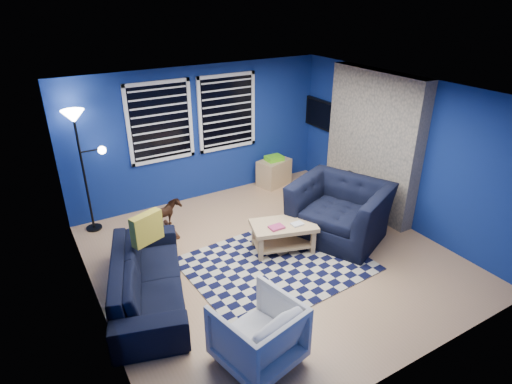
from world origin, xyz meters
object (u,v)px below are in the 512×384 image
tv (322,115)px  armchair_big (339,211)px  armchair_bent (258,333)px  floor_lamp (78,134)px  coffee_table (283,231)px  sofa (148,278)px  cabinet (274,172)px  rocking_horse (164,216)px

tv → armchair_big: (-1.17, -2.02, -0.94)m
armchair_bent → floor_lamp: (-0.93, 3.85, 1.30)m
coffee_table → floor_lamp: size_ratio=0.53×
sofa → cabinet: bearing=-39.9°
tv → coffee_table: size_ratio=0.91×
sofa → cabinet: size_ratio=3.00×
armchair_bent → coffee_table: armchair_bent is taller
armchair_bent → floor_lamp: bearing=-88.9°
tv → rocking_horse: size_ratio=1.70×
armchair_bent → cabinet: (2.67, 3.83, -0.10)m
rocking_horse → cabinet: cabinet is taller
rocking_horse → coffee_table: rocking_horse is taller
cabinet → sofa: bearing=-162.7°
cabinet → armchair_bent: bearing=-140.9°
armchair_big → coffee_table: (-1.01, 0.10, -0.13)m
tv → coffee_table: (-2.19, -1.92, -1.06)m
tv → sofa: (-4.34, -1.98, -1.08)m
armchair_big → floor_lamp: bearing=-148.5°
armchair_big → floor_lamp: (-3.40, 2.27, 1.22)m
coffee_table → cabinet: size_ratio=1.49×
tv → floor_lamp: (-4.57, 0.25, 0.28)m
tv → armchair_big: size_ratio=0.70×
coffee_table → sofa: bearing=-178.3°
rocking_horse → tv: bearing=-103.3°
armchair_bent → cabinet: size_ratio=1.13×
tv → armchair_bent: size_ratio=1.20×
floor_lamp → armchair_bent: bearing=-76.4°
sofa → coffee_table: sofa is taller
coffee_table → floor_lamp: floor_lamp is taller
floor_lamp → armchair_big: bearing=-33.7°
armchair_big → cabinet: armchair_big is taller
rocking_horse → cabinet: size_ratio=0.80×
armchair_big → floor_lamp: floor_lamp is taller
tv → armchair_big: 2.52m
armchair_big → rocking_horse: armchair_big is taller
tv → rocking_horse: 3.78m
coffee_table → cabinet: bearing=60.7°
armchair_bent → rocking_horse: armchair_bent is taller
rocking_horse → coffee_table: (1.40, -1.42, 0.02)m
armchair_bent → sofa: bearing=-79.2°
floor_lamp → sofa: bearing=-84.0°
sofa → armchair_bent: size_ratio=2.65×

